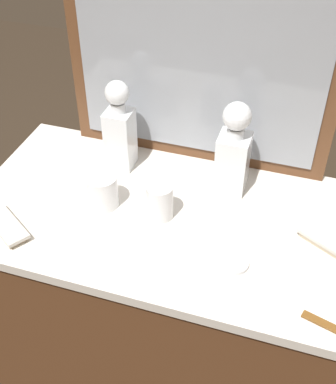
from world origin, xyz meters
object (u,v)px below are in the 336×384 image
object	(u,v)px
tortoiseshell_comb	(328,325)
crystal_decanter_far_left	(233,156)
crystal_tumbler_front	(160,202)
silver_brush_far_left	(328,241)
silver_brush_left	(6,226)
porcelain_dish	(235,263)
crystal_tumbler_left	(103,192)
crystal_decanter_front	(120,133)

from	to	relation	value
tortoiseshell_comb	crystal_decanter_far_left	bearing A→B (deg)	127.35
crystal_tumbler_front	silver_brush_far_left	world-z (taller)	crystal_tumbler_front
silver_brush_left	porcelain_dish	bearing A→B (deg)	5.81
crystal_decanter_far_left	porcelain_dish	size ratio (longest dim) A/B	4.02
silver_brush_left	silver_brush_far_left	distance (m)	0.86
crystal_tumbler_left	tortoiseshell_comb	world-z (taller)	crystal_tumbler_left
crystal_tumbler_left	porcelain_dish	distance (m)	0.42
silver_brush_far_left	porcelain_dish	xyz separation A→B (m)	(-0.22, -0.15, -0.01)
crystal_decanter_far_left	crystal_tumbler_left	world-z (taller)	crystal_decanter_far_left
crystal_tumbler_left	porcelain_dish	size ratio (longest dim) A/B	1.40
silver_brush_left	tortoiseshell_comb	bearing A→B (deg)	-3.50
crystal_decanter_far_left	porcelain_dish	xyz separation A→B (m)	(0.08, -0.30, -0.11)
crystal_tumbler_left	crystal_tumbler_front	bearing A→B (deg)	1.30
crystal_tumbler_front	silver_brush_far_left	xyz separation A→B (m)	(0.45, 0.03, -0.04)
silver_brush_far_left	porcelain_dish	world-z (taller)	silver_brush_far_left
silver_brush_far_left	silver_brush_left	bearing A→B (deg)	-166.01
crystal_decanter_front	silver_brush_left	size ratio (longest dim) A/B	1.65
crystal_tumbler_front	crystal_decanter_far_left	bearing A→B (deg)	48.75
crystal_decanter_far_left	crystal_tumbler_left	xyz separation A→B (m)	(-0.33, -0.19, -0.07)
silver_brush_left	silver_brush_far_left	bearing A→B (deg)	13.99
silver_brush_left	porcelain_dish	size ratio (longest dim) A/B	2.47
crystal_tumbler_front	silver_brush_left	bearing A→B (deg)	-154.70
silver_brush_left	crystal_decanter_front	bearing A→B (deg)	62.66
tortoiseshell_comb	crystal_tumbler_front	bearing A→B (deg)	153.99
crystal_decanter_front	crystal_tumbler_front	world-z (taller)	crystal_decanter_front
porcelain_dish	crystal_tumbler_front	bearing A→B (deg)	153.79
crystal_tumbler_left	silver_brush_far_left	bearing A→B (deg)	2.94
crystal_decanter_front	crystal_tumbler_front	distance (m)	0.28
crystal_decanter_front	crystal_tumbler_front	xyz separation A→B (m)	(0.19, -0.19, -0.07)
silver_brush_far_left	crystal_decanter_far_left	bearing A→B (deg)	152.40
crystal_decanter_front	porcelain_dish	world-z (taller)	crystal_decanter_front
silver_brush_left	crystal_tumbler_left	bearing A→B (deg)	39.80
porcelain_dish	tortoiseshell_comb	xyz separation A→B (m)	(0.24, -0.12, -0.00)
porcelain_dish	tortoiseshell_comb	size ratio (longest dim) A/B	0.59
crystal_decanter_front	tortoiseshell_comb	size ratio (longest dim) A/B	2.40
crystal_tumbler_front	silver_brush_left	size ratio (longest dim) A/B	0.60
crystal_tumbler_left	silver_brush_left	xyz separation A→B (m)	(-0.21, -0.18, -0.03)
crystal_decanter_front	silver_brush_far_left	world-z (taller)	crystal_decanter_front
crystal_decanter_front	silver_brush_left	bearing A→B (deg)	-117.34
crystal_tumbler_front	silver_brush_left	world-z (taller)	crystal_tumbler_front
crystal_tumbler_left	crystal_tumbler_front	size ratio (longest dim) A/B	0.94
crystal_decanter_far_left	crystal_tumbler_left	size ratio (longest dim) A/B	2.87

